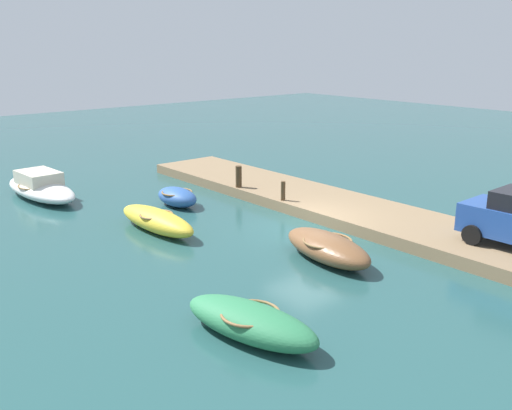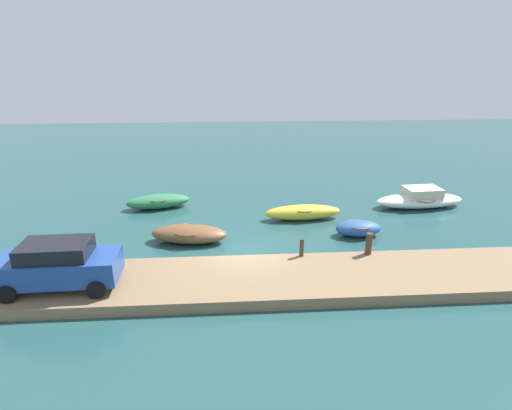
{
  "view_description": "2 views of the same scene",
  "coord_description": "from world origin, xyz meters",
  "px_view_note": "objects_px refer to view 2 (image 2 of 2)",
  "views": [
    {
      "loc": [
        -13.98,
        14.24,
        6.54
      ],
      "look_at": [
        0.4,
        2.08,
        1.19
      ],
      "focal_mm": 40.1,
      "sensor_mm": 36.0,
      "label": 1
    },
    {
      "loc": [
        -0.7,
        -16.26,
        8.23
      ],
      "look_at": [
        0.65,
        3.22,
        1.28
      ],
      "focal_mm": 28.66,
      "sensor_mm": 36.0,
      "label": 2
    }
  ],
  "objects_px": {
    "dinghy_blue": "(358,228)",
    "parked_car": "(58,265)",
    "rowboat_yellow": "(303,212)",
    "rowboat_brown": "(189,234)",
    "mooring_post_west": "(40,252)",
    "mooring_post_mid_east": "(369,244)",
    "mooring_post_mid_west": "(302,248)",
    "motorboat_white": "(420,199)",
    "rowboat_green": "(158,201)"
  },
  "relations": [
    {
      "from": "rowboat_brown",
      "to": "parked_car",
      "type": "bearing_deg",
      "value": -124.6
    },
    {
      "from": "rowboat_yellow",
      "to": "dinghy_blue",
      "type": "distance_m",
      "value": 3.34
    },
    {
      "from": "rowboat_yellow",
      "to": "motorboat_white",
      "type": "bearing_deg",
      "value": 8.88
    },
    {
      "from": "rowboat_yellow",
      "to": "mooring_post_mid_east",
      "type": "distance_m",
      "value": 5.6
    },
    {
      "from": "rowboat_yellow",
      "to": "rowboat_brown",
      "type": "height_order",
      "value": "rowboat_brown"
    },
    {
      "from": "dinghy_blue",
      "to": "mooring_post_mid_west",
      "type": "height_order",
      "value": "mooring_post_mid_west"
    },
    {
      "from": "dinghy_blue",
      "to": "mooring_post_mid_east",
      "type": "bearing_deg",
      "value": -99.55
    },
    {
      "from": "dinghy_blue",
      "to": "parked_car",
      "type": "xyz_separation_m",
      "value": [
        -12.49,
        -4.75,
        0.95
      ]
    },
    {
      "from": "rowboat_brown",
      "to": "motorboat_white",
      "type": "xyz_separation_m",
      "value": [
        13.19,
        4.07,
        0.06
      ]
    },
    {
      "from": "mooring_post_mid_west",
      "to": "mooring_post_mid_east",
      "type": "bearing_deg",
      "value": 0.0
    },
    {
      "from": "dinghy_blue",
      "to": "rowboat_brown",
      "type": "xyz_separation_m",
      "value": [
        -8.28,
        -0.2,
        0.03
      ]
    },
    {
      "from": "mooring_post_west",
      "to": "mooring_post_mid_west",
      "type": "xyz_separation_m",
      "value": [
        10.61,
        0.0,
        -0.15
      ]
    },
    {
      "from": "rowboat_yellow",
      "to": "rowboat_brown",
      "type": "distance_m",
      "value": 6.46
    },
    {
      "from": "mooring_post_mid_west",
      "to": "dinghy_blue",
      "type": "bearing_deg",
      "value": 40.77
    },
    {
      "from": "dinghy_blue",
      "to": "parked_car",
      "type": "height_order",
      "value": "parked_car"
    },
    {
      "from": "rowboat_yellow",
      "to": "mooring_post_mid_east",
      "type": "relative_size",
      "value": 4.47
    },
    {
      "from": "dinghy_blue",
      "to": "motorboat_white",
      "type": "height_order",
      "value": "motorboat_white"
    },
    {
      "from": "rowboat_yellow",
      "to": "parked_car",
      "type": "distance_m",
      "value": 12.43
    },
    {
      "from": "mooring_post_west",
      "to": "mooring_post_mid_east",
      "type": "xyz_separation_m",
      "value": [
        13.47,
        0.0,
        -0.07
      ]
    },
    {
      "from": "rowboat_green",
      "to": "mooring_post_mid_east",
      "type": "distance_m",
      "value": 12.61
    },
    {
      "from": "mooring_post_west",
      "to": "parked_car",
      "type": "distance_m",
      "value": 2.4
    },
    {
      "from": "rowboat_green",
      "to": "motorboat_white",
      "type": "bearing_deg",
      "value": -15.21
    },
    {
      "from": "mooring_post_west",
      "to": "mooring_post_mid_east",
      "type": "relative_size",
      "value": 1.15
    },
    {
      "from": "mooring_post_mid_west",
      "to": "mooring_post_west",
      "type": "bearing_deg",
      "value": 180.0
    },
    {
      "from": "rowboat_green",
      "to": "dinghy_blue",
      "type": "height_order",
      "value": "rowboat_green"
    },
    {
      "from": "parked_car",
      "to": "mooring_post_mid_east",
      "type": "bearing_deg",
      "value": 7.24
    },
    {
      "from": "mooring_post_mid_east",
      "to": "rowboat_yellow",
      "type": "bearing_deg",
      "value": 109.55
    },
    {
      "from": "rowboat_yellow",
      "to": "mooring_post_mid_east",
      "type": "xyz_separation_m",
      "value": [
        1.87,
        -5.26,
        0.5
      ]
    },
    {
      "from": "rowboat_brown",
      "to": "mooring_post_mid_east",
      "type": "distance_m",
      "value": 8.26
    },
    {
      "from": "mooring_post_mid_east",
      "to": "parked_car",
      "type": "height_order",
      "value": "parked_car"
    },
    {
      "from": "rowboat_yellow",
      "to": "motorboat_white",
      "type": "height_order",
      "value": "motorboat_white"
    },
    {
      "from": "dinghy_blue",
      "to": "motorboat_white",
      "type": "distance_m",
      "value": 6.25
    },
    {
      "from": "rowboat_brown",
      "to": "motorboat_white",
      "type": "height_order",
      "value": "motorboat_white"
    },
    {
      "from": "rowboat_yellow",
      "to": "parked_car",
      "type": "bearing_deg",
      "value": -147.69
    },
    {
      "from": "dinghy_blue",
      "to": "parked_car",
      "type": "distance_m",
      "value": 13.4
    },
    {
      "from": "rowboat_green",
      "to": "parked_car",
      "type": "bearing_deg",
      "value": -113.75
    },
    {
      "from": "motorboat_white",
      "to": "parked_car",
      "type": "relative_size",
      "value": 1.27
    },
    {
      "from": "motorboat_white",
      "to": "mooring_post_west",
      "type": "xyz_separation_m",
      "value": [
        -18.86,
        -6.76,
        0.49
      ]
    },
    {
      "from": "rowboat_green",
      "to": "mooring_post_west",
      "type": "xyz_separation_m",
      "value": [
        -3.46,
        -7.64,
        0.56
      ]
    },
    {
      "from": "rowboat_brown",
      "to": "motorboat_white",
      "type": "distance_m",
      "value": 13.8
    },
    {
      "from": "dinghy_blue",
      "to": "mooring_post_mid_east",
      "type": "distance_m",
      "value": 2.97
    },
    {
      "from": "dinghy_blue",
      "to": "mooring_post_west",
      "type": "bearing_deg",
      "value": -168.35
    },
    {
      "from": "dinghy_blue",
      "to": "motorboat_white",
      "type": "bearing_deg",
      "value": 38.25
    },
    {
      "from": "rowboat_green",
      "to": "rowboat_yellow",
      "type": "bearing_deg",
      "value": -28.21
    },
    {
      "from": "rowboat_green",
      "to": "mooring_post_mid_west",
      "type": "xyz_separation_m",
      "value": [
        7.15,
        -7.64,
        0.41
      ]
    },
    {
      "from": "rowboat_brown",
      "to": "mooring_post_mid_west",
      "type": "height_order",
      "value": "mooring_post_mid_west"
    },
    {
      "from": "rowboat_brown",
      "to": "mooring_post_mid_east",
      "type": "relative_size",
      "value": 4.02
    },
    {
      "from": "rowboat_yellow",
      "to": "dinghy_blue",
      "type": "relative_size",
      "value": 1.88
    },
    {
      "from": "motorboat_white",
      "to": "dinghy_blue",
      "type": "bearing_deg",
      "value": -145.39
    },
    {
      "from": "mooring_post_mid_east",
      "to": "mooring_post_west",
      "type": "bearing_deg",
      "value": 180.0
    }
  ]
}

